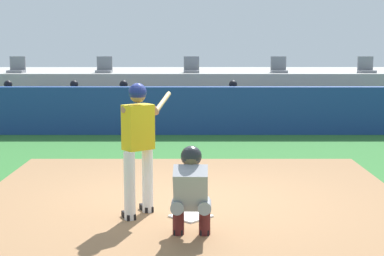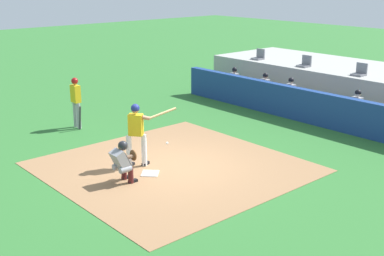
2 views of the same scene
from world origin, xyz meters
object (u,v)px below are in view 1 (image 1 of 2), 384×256
batter_at_plate (140,140)px  dugout_player_1 (75,104)px  dugout_player_3 (234,104)px  stadium_seat_1 (105,68)px  dugout_player_0 (9,104)px  catcher_crouched (192,189)px  home_plate (192,216)px  stadium_seat_2 (192,68)px  stadium_seat_3 (280,68)px  dugout_player_2 (124,104)px  stadium_seat_0 (18,68)px  stadium_seat_4 (367,68)px

batter_at_plate → dugout_player_1: size_ratio=1.39×
dugout_player_3 → stadium_seat_1: 4.32m
dugout_player_0 → catcher_crouched: bearing=-61.4°
home_plate → stadium_seat_2: size_ratio=0.92×
batter_at_plate → stadium_seat_3: stadium_seat_3 is taller
batter_at_plate → stadium_seat_3: bearing=71.9°
catcher_crouched → dugout_player_3: size_ratio=1.35×
dugout_player_2 → stadium_seat_0: stadium_seat_0 is taller
dugout_player_3 → stadium_seat_2: size_ratio=2.71×
stadium_seat_0 → stadium_seat_4: size_ratio=1.00×
dugout_player_0 → dugout_player_3: (6.01, 0.00, 0.00)m
batter_at_plate → stadium_seat_1: bearing=100.7°
home_plate → stadium_seat_3: (2.60, 10.18, 1.51)m
home_plate → catcher_crouched: bearing=-90.1°
stadium_seat_1 → stadium_seat_3: bearing=0.0°
stadium_seat_1 → stadium_seat_3: same height
dugout_player_3 → stadium_seat_4: bearing=26.5°
dugout_player_2 → stadium_seat_1: size_ratio=2.71×
dugout_player_2 → home_plate: bearing=-77.5°
batter_at_plate → stadium_seat_1: (-1.91, 10.08, 0.50)m
dugout_player_0 → stadium_seat_1: (2.30, 2.03, 0.86)m
stadium_seat_3 → stadium_seat_4: size_ratio=1.00×
stadium_seat_4 → stadium_seat_3: bearing=180.0°
stadium_seat_0 → home_plate: bearing=-62.9°
home_plate → catcher_crouched: (-0.00, -0.82, 0.58)m
dugout_player_0 → stadium_seat_3: size_ratio=2.71×
dugout_player_2 → stadium_seat_2: stadium_seat_2 is taller
dugout_player_0 → stadium_seat_2: bearing=22.6°
batter_at_plate → dugout_player_1: batter_at_plate is taller
dugout_player_1 → dugout_player_2: same height
dugout_player_0 → stadium_seat_4: size_ratio=2.71×
home_plate → dugout_player_2: 8.37m
home_plate → dugout_player_0: dugout_player_0 is taller
stadium_seat_1 → home_plate: bearing=-75.7°
stadium_seat_0 → stadium_seat_1: bearing=0.0°
stadium_seat_0 → stadium_seat_3: 7.80m
batter_at_plate → stadium_seat_3: 10.61m
stadium_seat_3 → batter_at_plate: bearing=-108.1°
dugout_player_2 → stadium_seat_4: (7.01, 2.03, 0.86)m
catcher_crouched → dugout_player_0: dugout_player_0 is taller
dugout_player_3 → stadium_seat_0: size_ratio=2.71×
home_plate → dugout_player_2: (-1.81, 8.14, 0.65)m
dugout_player_3 → stadium_seat_1: size_ratio=2.71×
dugout_player_1 → stadium_seat_1: size_ratio=2.71×
home_plate → stadium_seat_3: 10.61m
batter_at_plate → stadium_seat_2: 10.12m
dugout_player_2 → stadium_seat_4: size_ratio=2.71×
dugout_player_1 → dugout_player_3: bearing=0.0°
catcher_crouched → dugout_player_3: bearing=82.9°
home_plate → stadium_seat_2: bearing=90.0°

